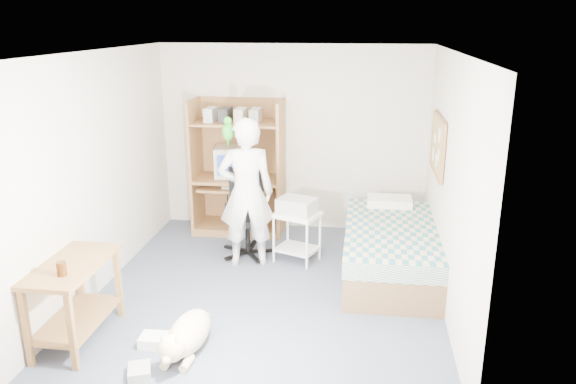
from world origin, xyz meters
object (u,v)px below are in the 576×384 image
object	(u,v)px
bed	(390,249)
office_chair	(247,224)
computer_hutch	(239,172)
side_desk	(74,290)
printer_cart	(297,229)
dog	(187,335)
person	(246,193)

from	to	relation	value
bed	office_chair	world-z (taller)	office_chair
computer_hutch	side_desk	xyz separation A→B (m)	(-0.85, -2.94, -0.33)
printer_cart	dog	bearing A→B (deg)	-87.93
computer_hutch	printer_cart	distance (m)	1.36
side_desk	dog	bearing A→B (deg)	-3.49
bed	dog	bearing A→B (deg)	-133.99
office_chair	side_desk	bearing A→B (deg)	-132.01
computer_hutch	printer_cart	world-z (taller)	computer_hutch
side_desk	person	world-z (taller)	person
bed	office_chair	bearing A→B (deg)	168.98
office_chair	person	size ratio (longest dim) A/B	0.60
person	dog	bearing A→B (deg)	71.05
dog	printer_cart	size ratio (longest dim) A/B	1.62
computer_hutch	office_chair	bearing A→B (deg)	-71.18
bed	printer_cart	xyz separation A→B (m)	(-1.10, 0.19, 0.11)
office_chair	bed	bearing A→B (deg)	-25.61
computer_hutch	office_chair	xyz separation A→B (m)	(0.27, -0.78, -0.44)
bed	side_desk	size ratio (longest dim) A/B	2.02
computer_hutch	side_desk	world-z (taller)	computer_hutch
side_desk	office_chair	size ratio (longest dim) A/B	0.95
bed	dog	xyz separation A→B (m)	(-1.81, -1.88, -0.13)
side_desk	printer_cart	size ratio (longest dim) A/B	1.62
office_chair	person	bearing A→B (deg)	-92.67
computer_hutch	dog	world-z (taller)	computer_hutch
computer_hutch	printer_cart	bearing A→B (deg)	-45.86
bed	side_desk	xyz separation A→B (m)	(-2.85, -1.82, 0.21)
side_desk	person	bearing A→B (deg)	57.39
side_desk	office_chair	world-z (taller)	office_chair
office_chair	printer_cart	size ratio (longest dim) A/B	1.71
dog	printer_cart	bearing A→B (deg)	75.18
dog	bed	bearing A→B (deg)	50.29
dog	person	bearing A→B (deg)	89.91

